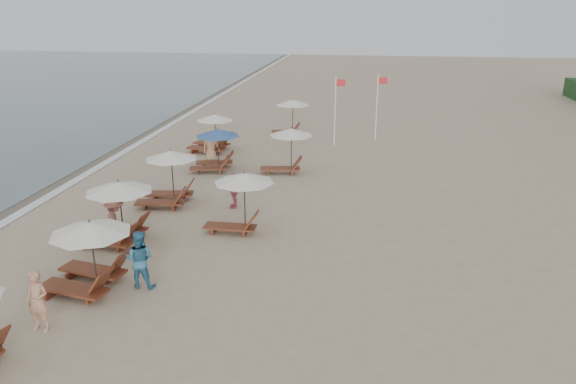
# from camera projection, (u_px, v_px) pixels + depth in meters

# --- Properties ---
(ground) EXTENTS (160.00, 160.00, 0.00)m
(ground) POSITION_uv_depth(u_px,v_px,m) (268.00, 301.00, 15.56)
(ground) COLOR tan
(ground) RESTS_ON ground
(wet_sand_band) EXTENTS (3.20, 140.00, 0.01)m
(wet_sand_band) POSITION_uv_depth(u_px,v_px,m) (55.00, 177.00, 26.67)
(wet_sand_band) COLOR #6B5E4C
(wet_sand_band) RESTS_ON ground
(foam_line) EXTENTS (0.50, 140.00, 0.02)m
(foam_line) POSITION_uv_depth(u_px,v_px,m) (79.00, 178.00, 26.48)
(foam_line) COLOR white
(foam_line) RESTS_ON ground
(lounger_station_1) EXTENTS (2.77, 2.35, 2.13)m
(lounger_station_1) POSITION_uv_depth(u_px,v_px,m) (85.00, 256.00, 15.95)
(lounger_station_1) COLOR brown
(lounger_station_1) RESTS_ON ground
(lounger_station_2) EXTENTS (2.69, 2.35, 2.25)m
(lounger_station_2) POSITION_uv_depth(u_px,v_px,m) (115.00, 212.00, 19.09)
(lounger_station_2) COLOR brown
(lounger_station_2) RESTS_ON ground
(lounger_station_3) EXTENTS (2.62, 2.18, 2.35)m
(lounger_station_3) POSITION_uv_depth(u_px,v_px,m) (167.00, 179.00, 22.76)
(lounger_station_3) COLOR brown
(lounger_station_3) RESTS_ON ground
(lounger_station_4) EXTENTS (2.57, 2.24, 2.13)m
(lounger_station_4) POSITION_uv_depth(u_px,v_px,m) (214.00, 149.00, 27.53)
(lounger_station_4) COLOR brown
(lounger_station_4) RESTS_ON ground
(lounger_station_5) EXTENTS (2.71, 2.51, 2.14)m
(lounger_station_5) POSITION_uv_depth(u_px,v_px,m) (210.00, 135.00, 31.18)
(lounger_station_5) COLOR brown
(lounger_station_5) RESTS_ON ground
(inland_station_0) EXTENTS (2.65, 2.24, 2.22)m
(inland_station_0) POSITION_uv_depth(u_px,v_px,m) (238.00, 196.00, 19.90)
(inland_station_0) COLOR brown
(inland_station_0) RESTS_ON ground
(inland_station_1) EXTENTS (2.72, 2.24, 2.22)m
(inland_station_1) POSITION_uv_depth(u_px,v_px,m) (286.00, 146.00, 27.01)
(inland_station_1) COLOR brown
(inland_station_1) RESTS_ON ground
(inland_station_2) EXTENTS (2.54, 2.24, 2.22)m
(inland_station_2) POSITION_uv_depth(u_px,v_px,m) (290.00, 111.00, 35.14)
(inland_station_2) COLOR brown
(inland_station_2) RESTS_ON ground
(beachgoer_near) EXTENTS (0.65, 0.45, 1.69)m
(beachgoer_near) POSITION_uv_depth(u_px,v_px,m) (38.00, 301.00, 13.92)
(beachgoer_near) COLOR tan
(beachgoer_near) RESTS_ON ground
(beachgoer_mid_a) EXTENTS (0.88, 0.69, 1.80)m
(beachgoer_mid_a) POSITION_uv_depth(u_px,v_px,m) (140.00, 259.00, 16.07)
(beachgoer_mid_a) COLOR teal
(beachgoer_mid_a) RESTS_ON ground
(beachgoer_mid_b) EXTENTS (1.18, 1.34, 1.81)m
(beachgoer_mid_b) POSITION_uv_depth(u_px,v_px,m) (115.00, 222.00, 18.78)
(beachgoer_mid_b) COLOR #8C5147
(beachgoer_mid_b) RESTS_ON ground
(beachgoer_far_a) EXTENTS (0.42, 0.90, 1.50)m
(beachgoer_far_a) POSITION_uv_depth(u_px,v_px,m) (234.00, 191.00, 22.48)
(beachgoer_far_a) COLOR #AD4564
(beachgoer_far_a) RESTS_ON ground
(beachgoer_far_b) EXTENTS (1.06, 1.03, 1.83)m
(beachgoer_far_b) POSITION_uv_depth(u_px,v_px,m) (211.00, 146.00, 28.89)
(beachgoer_far_b) COLOR tan
(beachgoer_far_b) RESTS_ON ground
(flag_pole_near) EXTENTS (0.60, 0.08, 4.12)m
(flag_pole_near) POSITION_uv_depth(u_px,v_px,m) (336.00, 107.00, 32.02)
(flag_pole_near) COLOR silver
(flag_pole_near) RESTS_ON ground
(flag_pole_far) EXTENTS (0.60, 0.08, 4.06)m
(flag_pole_far) POSITION_uv_depth(u_px,v_px,m) (378.00, 103.00, 33.41)
(flag_pole_far) COLOR silver
(flag_pole_far) RESTS_ON ground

